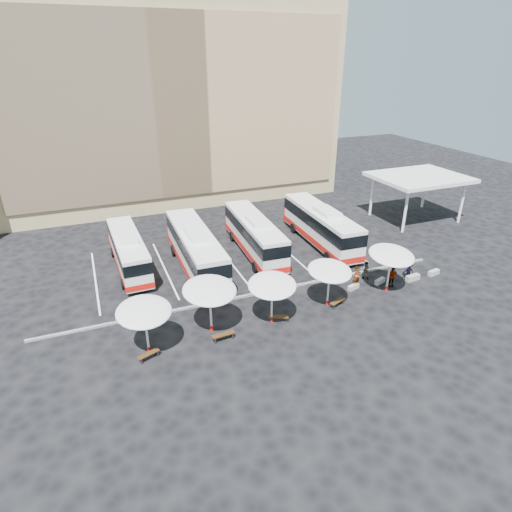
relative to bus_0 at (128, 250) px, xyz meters
name	(u,v)px	position (x,y,z in m)	size (l,w,h in m)	color
ground	(258,297)	(8.84, -9.25, -1.78)	(120.00, 120.00, 0.00)	black
sandstone_building	(166,97)	(8.84, 22.61, 10.85)	(42.00, 18.25, 29.60)	tan
service_canopy	(419,178)	(32.84, 0.75, 3.09)	(10.00, 8.00, 5.20)	white
curb_divider	(256,294)	(8.84, -8.75, -1.71)	(34.00, 0.25, 0.15)	black
bay_lines	(227,258)	(8.84, -1.25, -1.78)	(24.15, 12.00, 0.01)	white
bus_0	(128,250)	(0.00, 0.00, 0.00)	(2.82, 11.05, 3.49)	white
bus_1	(195,248)	(5.52, -2.58, 0.32)	(3.22, 12.99, 4.11)	white
bus_2	(254,234)	(11.75, -1.11, 0.19)	(3.35, 12.31, 3.87)	white
bus_3	(321,225)	(18.82, -1.60, 0.28)	(3.34, 12.78, 4.03)	white
sunshade_0	(144,312)	(-0.46, -12.96, 1.32)	(3.88, 3.92, 3.65)	white
sunshade_1	(210,290)	(4.03, -12.23, 1.50)	(4.22, 4.27, 3.86)	white
sunshade_2	(272,285)	(8.40, -12.82, 1.29)	(4.34, 4.37, 3.61)	white
sunshade_3	(330,271)	(13.38, -12.30, 1.20)	(3.43, 3.47, 3.51)	white
sunshade_4	(391,255)	(19.07, -12.21, 1.45)	(3.72, 3.77, 3.80)	white
wood_bench_0	(149,355)	(-0.59, -13.72, -1.44)	(1.49, 0.87, 0.44)	#321C0B
wood_bench_1	(223,335)	(4.46, -13.59, -1.40)	(1.64, 0.54, 0.49)	#321C0B
wood_bench_2	(278,318)	(8.88, -12.96, -1.43)	(1.51, 0.93, 0.45)	#321C0B
wood_bench_3	(337,302)	(14.02, -12.73, -1.43)	(1.55, 0.93, 0.46)	#321C0B
conc_bench_0	(353,287)	(16.67, -10.97, -1.58)	(1.07, 0.36, 0.40)	gray
conc_bench_1	(380,281)	(19.32, -10.98, -1.57)	(1.10, 0.37, 0.41)	gray
conc_bench_2	(413,278)	(22.30, -11.58, -1.54)	(1.30, 0.43, 0.49)	gray
conc_bench_3	(434,273)	(24.72, -11.47, -1.56)	(1.16, 0.39, 0.44)	gray
passenger_0	(357,277)	(17.04, -10.76, -0.82)	(0.70, 0.46, 1.92)	black
passenger_1	(365,270)	(18.65, -9.75, -0.95)	(0.80, 0.63, 1.66)	black
passenger_2	(392,277)	(19.85, -11.78, -0.85)	(1.09, 0.45, 1.86)	black
passenger_3	(408,271)	(22.01, -11.26, -0.99)	(1.02, 0.58, 1.57)	black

